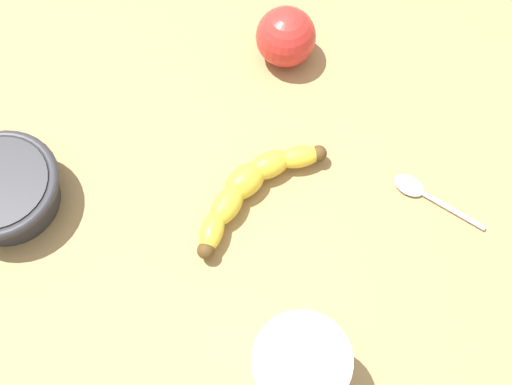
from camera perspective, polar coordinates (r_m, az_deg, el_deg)
name	(u,v)px	position (r cm, az deg, el deg)	size (l,w,h in cm)	color
wooden_tabletop	(252,193)	(73.90, -0.34, -0.09)	(120.00, 120.00, 3.00)	#A38352
banana	(250,187)	(70.68, -0.51, 0.51)	(6.72, 18.92, 3.46)	yellow
smoothie_glass	(299,370)	(62.03, 3.85, -15.50)	(8.86, 8.86, 9.36)	silver
ceramic_bowl	(3,190)	(74.33, -21.67, 0.23)	(13.06, 13.06, 5.08)	#2D2D33
apple_fruit	(286,37)	(79.52, 2.68, 13.71)	(7.33, 7.33, 7.33)	red
teaspoon	(415,189)	(74.26, 13.97, 0.34)	(11.29, 3.18, 0.80)	silver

